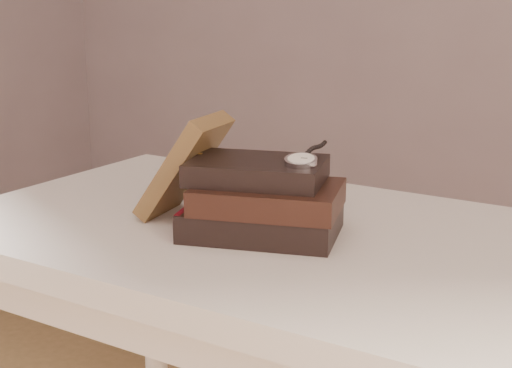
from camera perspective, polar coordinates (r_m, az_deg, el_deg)
The scene contains 5 objects.
table at distance 1.17m, azimuth 1.26°, elevation -7.58°, with size 1.00×0.60×0.75m.
book_stack at distance 1.09m, azimuth 0.51°, elevation -1.28°, with size 0.26×0.21×0.11m.
journal at distance 1.17m, azimuth -5.46°, elevation 1.37°, with size 0.03×0.11×0.18m, color #49331C.
pocket_watch at distance 1.06m, azimuth 3.58°, elevation 1.91°, with size 0.06×0.15×0.02m.
eyeglasses at distance 1.18m, azimuth -2.35°, elevation 0.47°, with size 0.12×0.13×0.04m.
Camera 1 is at (0.55, -0.58, 1.10)m, focal length 52.78 mm.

